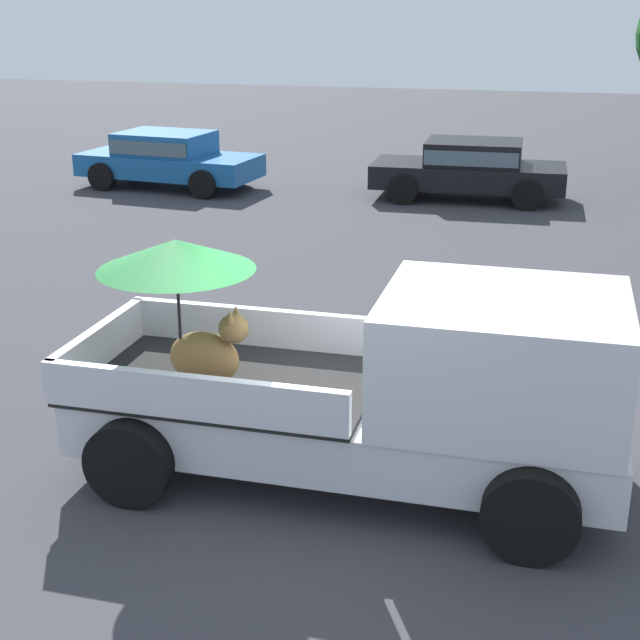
% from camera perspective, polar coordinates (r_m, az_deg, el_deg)
% --- Properties ---
extents(ground_plane, '(80.00, 80.00, 0.00)m').
position_cam_1_polar(ground_plane, '(8.83, 1.58, -9.65)').
color(ground_plane, '#38383D').
extents(pickup_truck_main, '(5.06, 2.26, 2.28)m').
position_cam_1_polar(pickup_truck_main, '(8.31, 4.23, -4.05)').
color(pickup_truck_main, black).
rests_on(pickup_truck_main, ground).
extents(parked_sedan_near, '(4.46, 2.32, 1.33)m').
position_cam_1_polar(parked_sedan_near, '(22.41, -9.55, 10.09)').
color(parked_sedan_near, black).
rests_on(parked_sedan_near, ground).
extents(parked_sedan_far, '(4.34, 2.07, 1.33)m').
position_cam_1_polar(parked_sedan_far, '(21.02, 9.43, 9.49)').
color(parked_sedan_far, black).
rests_on(parked_sedan_far, ground).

